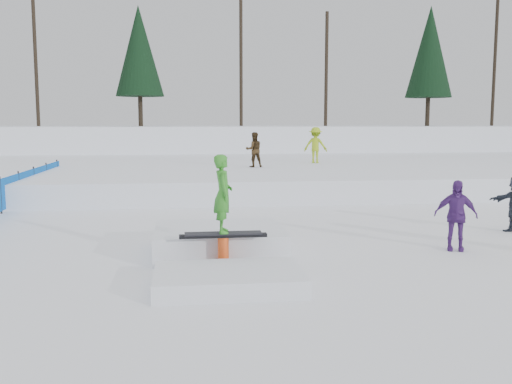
{
  "coord_description": "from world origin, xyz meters",
  "views": [
    {
      "loc": [
        -1.11,
        -10.82,
        2.69
      ],
      "look_at": [
        0.5,
        2.0,
        1.1
      ],
      "focal_mm": 40.0,
      "sensor_mm": 36.0,
      "label": 1
    }
  ],
  "objects": [
    {
      "name": "safety_fence",
      "position": [
        -6.5,
        6.6,
        0.55
      ],
      "size": [
        0.05,
        16.0,
        1.1
      ],
      "color": "#0954B7",
      "rests_on": "ground"
    },
    {
      "name": "treeline",
      "position": [
        6.18,
        28.28,
        7.45
      ],
      "size": [
        40.24,
        4.22,
        10.5
      ],
      "color": "black",
      "rests_on": "snow_berm"
    },
    {
      "name": "snow_midrise",
      "position": [
        0.0,
        16.0,
        0.4
      ],
      "size": [
        50.0,
        18.0,
        0.8
      ],
      "primitive_type": "cube",
      "color": "white",
      "rests_on": "ground"
    },
    {
      "name": "snow_berm",
      "position": [
        0.0,
        30.0,
        1.2
      ],
      "size": [
        60.0,
        14.0,
        2.4
      ],
      "primitive_type": "cube",
      "color": "white",
      "rests_on": "ground"
    },
    {
      "name": "ground",
      "position": [
        0.0,
        0.0,
        0.0
      ],
      "size": [
        120.0,
        120.0,
        0.0
      ],
      "primitive_type": "plane",
      "color": "white"
    },
    {
      "name": "walker_ygreen",
      "position": [
        4.91,
        15.02,
        1.62
      ],
      "size": [
        1.22,
        0.98,
        1.65
      ],
      "primitive_type": "imported",
      "rotation": [
        0.0,
        0.0,
        2.74
      ],
      "color": "#9ABD1B",
      "rests_on": "snow_midrise"
    },
    {
      "name": "walker_olive",
      "position": [
        1.79,
        12.92,
        1.53
      ],
      "size": [
        0.77,
        0.63,
        1.46
      ],
      "primitive_type": "imported",
      "rotation": [
        0.0,
        0.0,
        3.26
      ],
      "color": "#352511",
      "rests_on": "snow_midrise"
    },
    {
      "name": "spectator_purple",
      "position": [
        4.52,
        0.36,
        0.75
      ],
      "size": [
        0.95,
        0.65,
        1.49
      ],
      "primitive_type": "imported",
      "rotation": [
        0.0,
        0.0,
        -0.36
      ],
      "color": "#53287A",
      "rests_on": "ground"
    },
    {
      "name": "jib_rail_feature",
      "position": [
        -0.43,
        -0.04,
        0.3
      ],
      "size": [
        2.6,
        4.4,
        2.11
      ],
      "color": "white",
      "rests_on": "ground"
    }
  ]
}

